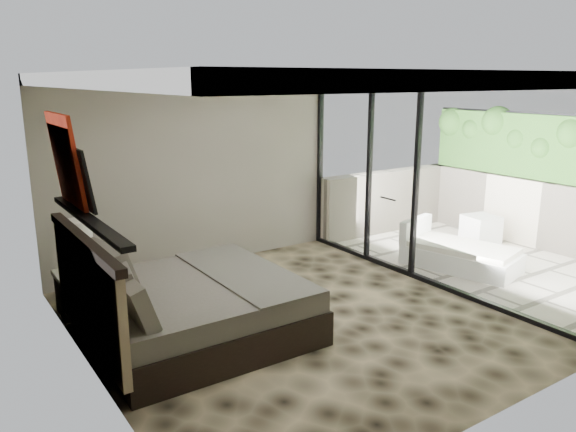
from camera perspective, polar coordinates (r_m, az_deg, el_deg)
floor at (r=6.64m, az=0.50°, el=-10.57°), size 5.00×5.00×0.00m
ceiling at (r=6.05m, az=0.56°, el=14.26°), size 4.50×5.00×0.02m
back_wall at (r=8.33m, az=-9.26°, el=4.37°), size 4.50×0.02×2.80m
left_wall at (r=5.30m, az=-19.87°, el=-1.73°), size 0.02×5.00×2.80m
glass_wall at (r=7.68m, az=14.53°, el=3.30°), size 0.08×5.00×2.80m
terrace_slab at (r=9.18m, az=20.24°, el=-4.84°), size 3.00×5.00×0.12m
parapet_far at (r=10.12m, az=25.04°, el=-0.01°), size 0.30×5.00×1.10m
foliage_hedge at (r=9.94m, az=25.69°, el=6.16°), size 0.36×4.60×1.10m
picture_ledge at (r=5.38m, az=-19.61°, el=-0.37°), size 0.12×2.20×0.05m
bed at (r=6.20m, az=-10.32°, el=-9.00°), size 2.24×2.17×1.24m
nightstand at (r=7.21m, az=-20.40°, el=-7.30°), size 0.67×0.67×0.51m
table_lamp at (r=7.05m, az=-20.55°, el=-2.16°), size 0.33×0.33×0.61m
abstract_canvas at (r=5.87m, az=-21.66°, el=5.33°), size 0.13×0.90×0.90m
framed_print at (r=5.59m, az=-20.21°, el=3.50°), size 0.11×0.50×0.60m
ottoman at (r=9.99m, az=18.97°, el=-1.38°), size 0.58×0.58×0.50m
lounger at (r=8.72m, az=16.84°, el=-3.75°), size 1.20×1.78×0.64m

